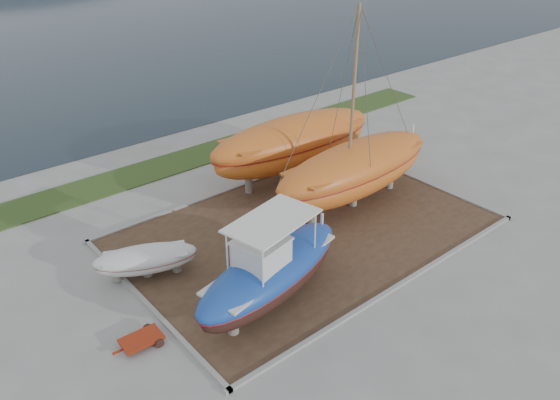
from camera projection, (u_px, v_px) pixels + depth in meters
ground at (363, 266)px, 25.46m from camera, size 140.00×140.00×0.00m
dirt_patch at (305, 230)px, 28.13m from camera, size 18.00×12.00×0.06m
curb_frame at (305, 229)px, 28.11m from camera, size 18.60×12.60×0.15m
grass_strip at (188, 159)px, 35.85m from camera, size 44.00×3.00×0.08m
blue_caique at (271, 263)px, 22.14m from camera, size 8.64×4.27×3.99m
white_dinghy at (146, 262)px, 24.39m from camera, size 4.88×3.45×1.38m
orange_sailboat at (360, 112)px, 27.79m from camera, size 11.14×3.54×10.82m
orange_bare_hull at (294, 149)px, 32.60m from camera, size 11.57×3.95×3.74m
red_trailer at (142, 341)px, 20.86m from camera, size 2.38×1.26×0.33m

